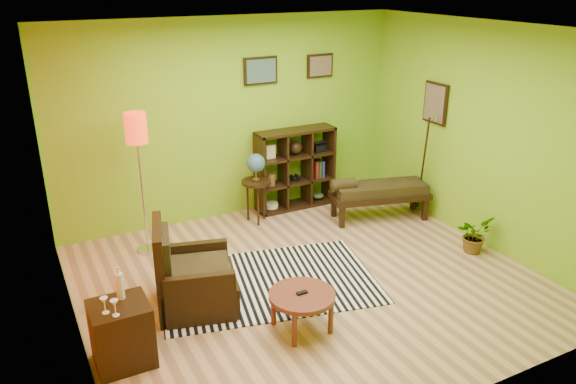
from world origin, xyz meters
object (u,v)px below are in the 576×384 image
coffee_table (302,298)px  bench (377,191)px  armchair (191,282)px  globe_table (256,171)px  potted_plant (473,238)px  floor_lamp (137,141)px  side_cabinet (122,333)px  cube_shelf (296,169)px

coffee_table → bench: bearing=39.8°
coffee_table → armchair: bearing=133.3°
globe_table → potted_plant: 2.99m
coffee_table → potted_plant: 2.77m
armchair → globe_table: bearing=47.9°
globe_table → potted_plant: bearing=-45.6°
armchair → floor_lamp: 1.89m
side_cabinet → potted_plant: side_cabinet is taller
globe_table → cube_shelf: size_ratio=0.84×
cube_shelf → bench: cube_shelf is taller
side_cabinet → bench: 4.24m
coffee_table → side_cabinet: bearing=170.1°
cube_shelf → side_cabinet: bearing=-141.1°
cube_shelf → bench: 1.25m
potted_plant → bench: bearing=108.9°
coffee_table → side_cabinet: 1.71m
potted_plant → globe_table: bearing=134.4°
floor_lamp → potted_plant: size_ratio=3.83×
globe_table → bench: size_ratio=0.68×
coffee_table → floor_lamp: size_ratio=0.37×
globe_table → floor_lamp: bearing=-173.7°
armchair → potted_plant: bearing=-6.8°
side_cabinet → floor_lamp: floor_lamp is taller
side_cabinet → potted_plant: bearing=2.2°
armchair → side_cabinet: 1.03m
cube_shelf → bench: (0.82, -0.93, -0.19)m
side_cabinet → armchair: bearing=35.2°
coffee_table → floor_lamp: bearing=111.5°
side_cabinet → potted_plant: (4.41, 0.17, -0.12)m
globe_table → potted_plant: globe_table is taller
coffee_table → potted_plant: (2.73, 0.46, -0.16)m
coffee_table → cube_shelf: 3.16m
floor_lamp → globe_table: bearing=6.3°
floor_lamp → cube_shelf: size_ratio=1.50×
side_cabinet → cube_shelf: 4.01m
floor_lamp → side_cabinet: bearing=-109.6°
coffee_table → side_cabinet: side_cabinet is taller
coffee_table → cube_shelf: size_ratio=0.55×
floor_lamp → potted_plant: floor_lamp is taller
globe_table → armchair: bearing=-132.1°
side_cabinet → globe_table: 3.30m
coffee_table → floor_lamp: 2.79m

